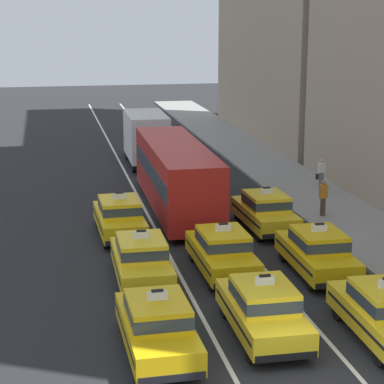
% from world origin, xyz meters
% --- Properties ---
extents(lane_stripe_left_center, '(0.14, 80.00, 0.01)m').
position_xyz_m(lane_stripe_left_center, '(-1.60, 20.00, 0.00)').
color(lane_stripe_left_center, silver).
rests_on(lane_stripe_left_center, ground).
extents(lane_stripe_center_right, '(0.14, 80.00, 0.01)m').
position_xyz_m(lane_stripe_center_right, '(1.60, 20.00, 0.00)').
color(lane_stripe_center_right, silver).
rests_on(lane_stripe_center_right, ground).
extents(sidewalk_curb, '(4.00, 90.00, 0.15)m').
position_xyz_m(sidewalk_curb, '(7.20, 15.00, 0.07)').
color(sidewalk_curb, gray).
rests_on(sidewalk_curb, ground).
extents(taxi_left_nearest, '(1.88, 4.59, 1.96)m').
position_xyz_m(taxi_left_nearest, '(-3.36, 2.57, 0.88)').
color(taxi_left_nearest, black).
rests_on(taxi_left_nearest, ground).
extents(taxi_left_second, '(1.87, 4.58, 1.96)m').
position_xyz_m(taxi_left_second, '(-3.05, 8.17, 0.88)').
color(taxi_left_second, black).
rests_on(taxi_left_second, ground).
extents(taxi_left_third, '(1.92, 4.60, 1.96)m').
position_xyz_m(taxi_left_third, '(-3.23, 13.78, 0.88)').
color(taxi_left_third, black).
rests_on(taxi_left_third, ground).
extents(taxi_center_nearest, '(1.86, 4.58, 1.96)m').
position_xyz_m(taxi_center_nearest, '(-0.16, 3.10, 0.88)').
color(taxi_center_nearest, black).
rests_on(taxi_center_nearest, ground).
extents(taxi_center_second, '(1.86, 4.58, 1.96)m').
position_xyz_m(taxi_center_second, '(-0.07, 8.45, 0.88)').
color(taxi_center_second, black).
rests_on(taxi_center_second, ground).
extents(bus_center_third, '(2.65, 11.23, 3.22)m').
position_xyz_m(bus_center_third, '(-0.15, 17.39, 1.82)').
color(bus_center_third, black).
rests_on(bus_center_third, ground).
extents(box_truck_center_fourth, '(2.37, 6.99, 3.27)m').
position_xyz_m(box_truck_center_fourth, '(-0.09, 28.71, 1.78)').
color(box_truck_center_fourth, black).
rests_on(box_truck_center_fourth, ground).
extents(taxi_right_second, '(1.88, 4.59, 1.96)m').
position_xyz_m(taxi_right_second, '(3.29, 7.75, 0.88)').
color(taxi_right_second, black).
rests_on(taxi_right_second, ground).
extents(taxi_right_third, '(1.93, 4.61, 1.96)m').
position_xyz_m(taxi_right_third, '(3.07, 13.44, 0.88)').
color(taxi_right_third, black).
rests_on(taxi_right_third, ground).
extents(pedestrian_mid_block, '(0.36, 0.24, 1.66)m').
position_xyz_m(pedestrian_mid_block, '(6.21, 14.65, 0.99)').
color(pedestrian_mid_block, '#473828').
rests_on(pedestrian_mid_block, sidewalk_curb).
extents(pedestrian_by_storefront, '(0.47, 0.24, 1.59)m').
position_xyz_m(pedestrian_by_storefront, '(8.10, 19.77, 0.94)').
color(pedestrian_by_storefront, slate).
rests_on(pedestrian_by_storefront, sidewalk_curb).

